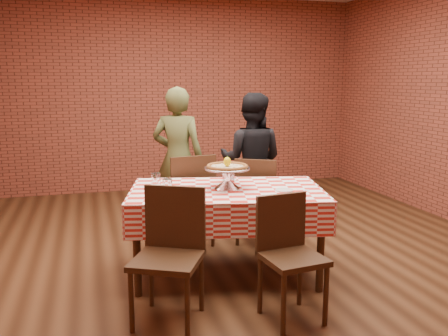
{
  "coord_description": "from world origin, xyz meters",
  "views": [
    {
      "loc": [
        -1.37,
        -4.19,
        1.67
      ],
      "look_at": [
        -0.26,
        -0.32,
        0.91
      ],
      "focal_mm": 38.02,
      "sensor_mm": 36.0,
      "label": 1
    }
  ],
  "objects_px": {
    "table": "(227,232)",
    "chair_far_left": "(187,199)",
    "water_glass_right": "(156,180)",
    "diner_olive": "(178,158)",
    "diner_black": "(251,161)",
    "water_glass_left": "(167,186)",
    "chair_near_right": "(293,261)",
    "chair_far_right": "(258,199)",
    "pizza_stand": "(227,178)",
    "condiment_caddy": "(230,173)",
    "chair_near_left": "(167,258)",
    "pizza": "(227,167)"
  },
  "relations": [
    {
      "from": "chair_far_left",
      "to": "diner_black",
      "type": "relative_size",
      "value": 0.62
    },
    {
      "from": "condiment_caddy",
      "to": "table",
      "type": "bearing_deg",
      "value": -81.89
    },
    {
      "from": "chair_far_right",
      "to": "pizza",
      "type": "bearing_deg",
      "value": 82.18
    },
    {
      "from": "chair_near_left",
      "to": "chair_far_right",
      "type": "height_order",
      "value": "chair_near_left"
    },
    {
      "from": "pizza",
      "to": "diner_olive",
      "type": "bearing_deg",
      "value": 96.6
    },
    {
      "from": "pizza_stand",
      "to": "condiment_caddy",
      "type": "distance_m",
      "value": 0.27
    },
    {
      "from": "water_glass_left",
      "to": "diner_black",
      "type": "xyz_separation_m",
      "value": [
        1.17,
        1.3,
        -0.06
      ]
    },
    {
      "from": "diner_olive",
      "to": "chair_near_right",
      "type": "bearing_deg",
      "value": 124.3
    },
    {
      "from": "table",
      "to": "pizza_stand",
      "type": "xyz_separation_m",
      "value": [
        0.01,
        0.02,
        0.47
      ]
    },
    {
      "from": "table",
      "to": "chair_far_left",
      "type": "xyz_separation_m",
      "value": [
        -0.17,
        0.87,
        0.1
      ]
    },
    {
      "from": "table",
      "to": "chair_near_right",
      "type": "xyz_separation_m",
      "value": [
        0.22,
        -0.9,
        0.06
      ]
    },
    {
      "from": "table",
      "to": "pizza",
      "type": "distance_m",
      "value": 0.57
    },
    {
      "from": "water_glass_right",
      "to": "diner_olive",
      "type": "height_order",
      "value": "diner_olive"
    },
    {
      "from": "water_glass_left",
      "to": "water_glass_right",
      "type": "xyz_separation_m",
      "value": [
        -0.05,
        0.27,
        0.0
      ]
    },
    {
      "from": "chair_near_left",
      "to": "diner_olive",
      "type": "distance_m",
      "value": 2.2
    },
    {
      "from": "condiment_caddy",
      "to": "diner_black",
      "type": "relative_size",
      "value": 0.1
    },
    {
      "from": "water_glass_left",
      "to": "condiment_caddy",
      "type": "relative_size",
      "value": 0.8
    },
    {
      "from": "diner_black",
      "to": "pizza",
      "type": "bearing_deg",
      "value": 91.44
    },
    {
      "from": "pizza_stand",
      "to": "pizza",
      "type": "distance_m",
      "value": 0.09
    },
    {
      "from": "pizza_stand",
      "to": "water_glass_left",
      "type": "height_order",
      "value": "pizza_stand"
    },
    {
      "from": "pizza_stand",
      "to": "chair_near_left",
      "type": "xyz_separation_m",
      "value": [
        -0.64,
        -0.71,
        -0.38
      ]
    },
    {
      "from": "table",
      "to": "chair_far_right",
      "type": "distance_m",
      "value": 0.91
    },
    {
      "from": "water_glass_right",
      "to": "pizza",
      "type": "bearing_deg",
      "value": -19.72
    },
    {
      "from": "water_glass_left",
      "to": "chair_far_right",
      "type": "distance_m",
      "value": 1.36
    },
    {
      "from": "water_glass_left",
      "to": "chair_far_left",
      "type": "relative_size",
      "value": 0.13
    },
    {
      "from": "diner_olive",
      "to": "diner_black",
      "type": "height_order",
      "value": "diner_olive"
    },
    {
      "from": "water_glass_left",
      "to": "water_glass_right",
      "type": "relative_size",
      "value": 1.0
    },
    {
      "from": "diner_black",
      "to": "chair_near_right",
      "type": "bearing_deg",
      "value": 107.48
    },
    {
      "from": "water_glass_right",
      "to": "diner_olive",
      "type": "distance_m",
      "value": 1.27
    },
    {
      "from": "chair_far_right",
      "to": "water_glass_left",
      "type": "bearing_deg",
      "value": 65.57
    },
    {
      "from": "pizza",
      "to": "diner_olive",
      "type": "relative_size",
      "value": 0.22
    },
    {
      "from": "water_glass_left",
      "to": "condiment_caddy",
      "type": "xyz_separation_m",
      "value": [
        0.62,
        0.32,
        0.02
      ]
    },
    {
      "from": "table",
      "to": "chair_far_left",
      "type": "height_order",
      "value": "chair_far_left"
    },
    {
      "from": "chair_far_right",
      "to": "diner_olive",
      "type": "xyz_separation_m",
      "value": [
        -0.7,
        0.71,
        0.35
      ]
    },
    {
      "from": "table",
      "to": "chair_near_left",
      "type": "distance_m",
      "value": 0.93
    },
    {
      "from": "diner_black",
      "to": "water_glass_left",
      "type": "bearing_deg",
      "value": 77.16
    },
    {
      "from": "pizza_stand",
      "to": "chair_far_left",
      "type": "xyz_separation_m",
      "value": [
        -0.18,
        0.85,
        -0.37
      ]
    },
    {
      "from": "pizza_stand",
      "to": "diner_olive",
      "type": "height_order",
      "value": "diner_olive"
    },
    {
      "from": "pizza",
      "to": "table",
      "type": "bearing_deg",
      "value": -117.47
    },
    {
      "from": "water_glass_left",
      "to": "chair_near_right",
      "type": "relative_size",
      "value": 0.14
    },
    {
      "from": "pizza_stand",
      "to": "diner_black",
      "type": "distance_m",
      "value": 1.4
    },
    {
      "from": "water_glass_right",
      "to": "chair_near_right",
      "type": "height_order",
      "value": "water_glass_right"
    },
    {
      "from": "chair_far_left",
      "to": "chair_far_right",
      "type": "distance_m",
      "value": 0.73
    },
    {
      "from": "table",
      "to": "water_glass_right",
      "type": "bearing_deg",
      "value": 157.83
    },
    {
      "from": "pizza",
      "to": "water_glass_right",
      "type": "distance_m",
      "value": 0.62
    },
    {
      "from": "pizza",
      "to": "water_glass_left",
      "type": "relative_size",
      "value": 2.85
    },
    {
      "from": "pizza_stand",
      "to": "water_glass_right",
      "type": "height_order",
      "value": "pizza_stand"
    },
    {
      "from": "chair_near_right",
      "to": "water_glass_left",
      "type": "bearing_deg",
      "value": 123.24
    },
    {
      "from": "water_glass_left",
      "to": "chair_near_left",
      "type": "xyz_separation_m",
      "value": [
        -0.11,
        -0.64,
        -0.36
      ]
    },
    {
      "from": "condiment_caddy",
      "to": "chair_near_left",
      "type": "bearing_deg",
      "value": -97.78
    }
  ]
}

